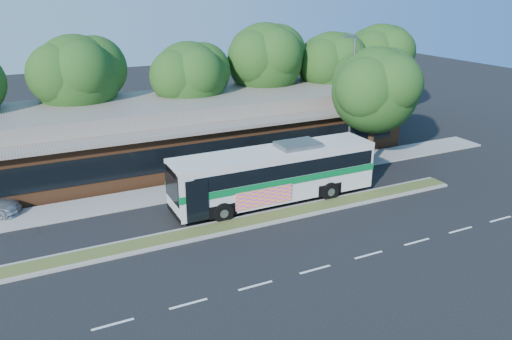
% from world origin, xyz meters
% --- Properties ---
extents(ground, '(120.00, 120.00, 0.00)m').
position_xyz_m(ground, '(0.00, 0.00, 0.00)').
color(ground, black).
rests_on(ground, ground).
extents(median_strip, '(26.00, 1.10, 0.15)m').
position_xyz_m(median_strip, '(0.00, 0.60, 0.07)').
color(median_strip, '#475B26').
rests_on(median_strip, ground).
extents(sidewalk, '(44.00, 2.60, 0.12)m').
position_xyz_m(sidewalk, '(0.00, 6.40, 0.06)').
color(sidewalk, gray).
rests_on(sidewalk, ground).
extents(plaza_building, '(33.20, 11.20, 4.45)m').
position_xyz_m(plaza_building, '(0.00, 12.99, 2.13)').
color(plaza_building, brown).
rests_on(plaza_building, ground).
extents(lamp_post, '(0.93, 0.18, 9.07)m').
position_xyz_m(lamp_post, '(9.56, 6.00, 4.90)').
color(lamp_post, slate).
rests_on(lamp_post, ground).
extents(tree_bg_b, '(6.69, 6.00, 9.00)m').
position_xyz_m(tree_bg_b, '(-6.57, 16.14, 6.14)').
color(tree_bg_b, black).
rests_on(tree_bg_b, ground).
extents(tree_bg_c, '(6.24, 5.60, 8.26)m').
position_xyz_m(tree_bg_c, '(1.40, 15.13, 5.59)').
color(tree_bg_c, black).
rests_on(tree_bg_c, ground).
extents(tree_bg_d, '(6.91, 6.20, 9.37)m').
position_xyz_m(tree_bg_d, '(8.45, 16.15, 6.42)').
color(tree_bg_d, black).
rests_on(tree_bg_d, ground).
extents(tree_bg_e, '(6.47, 5.80, 8.50)m').
position_xyz_m(tree_bg_e, '(14.42, 15.14, 5.74)').
color(tree_bg_e, black).
rests_on(tree_bg_e, ground).
extents(tree_bg_f, '(6.69, 6.00, 8.92)m').
position_xyz_m(tree_bg_f, '(20.43, 16.14, 6.06)').
color(tree_bg_f, black).
rests_on(tree_bg_f, ground).
extents(transit_bus, '(12.41, 2.95, 3.48)m').
position_xyz_m(transit_bus, '(1.95, 2.62, 1.94)').
color(transit_bus, silver).
rests_on(transit_bus, ground).
extents(sidewalk_tree, '(6.56, 5.89, 8.35)m').
position_xyz_m(sidewalk_tree, '(11.43, 5.44, 5.55)').
color(sidewalk_tree, black).
rests_on(sidewalk_tree, ground).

